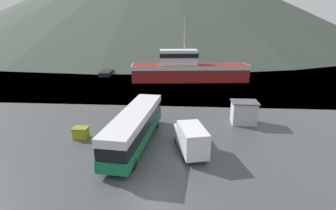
# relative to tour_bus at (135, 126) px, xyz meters

# --- Properties ---
(ground_plane) EXTENTS (400.00, 400.00, 0.00)m
(ground_plane) POSITION_rel_tour_bus_xyz_m (2.68, -7.87, -1.76)
(ground_plane) COLOR #424447
(water_surface) EXTENTS (240.00, 240.00, 0.00)m
(water_surface) POSITION_rel_tour_bus_xyz_m (2.68, 131.58, -1.76)
(water_surface) COLOR slate
(water_surface) RESTS_ON ground
(tour_bus) EXTENTS (3.56, 12.28, 3.11)m
(tour_bus) POSITION_rel_tour_bus_xyz_m (0.00, 0.00, 0.00)
(tour_bus) COLOR #146B3D
(tour_bus) RESTS_ON ground
(delivery_van) EXTENTS (3.14, 5.69, 2.46)m
(delivery_van) POSITION_rel_tour_bus_xyz_m (5.01, -1.21, -0.46)
(delivery_van) COLOR silver
(delivery_van) RESTS_ON ground
(fishing_boat) EXTENTS (22.30, 6.65, 11.61)m
(fishing_boat) POSITION_rel_tour_bus_xyz_m (4.76, 28.03, 0.53)
(fishing_boat) COLOR maroon
(fishing_boat) RESTS_ON water_surface
(storage_bin) EXTENTS (1.45, 1.15, 1.10)m
(storage_bin) POSITION_rel_tour_bus_xyz_m (-5.50, 0.87, -1.20)
(storage_bin) COLOR olive
(storage_bin) RESTS_ON ground
(dock_kiosk) EXTENTS (2.85, 2.23, 2.51)m
(dock_kiosk) POSITION_rel_tour_bus_xyz_m (10.90, 6.02, -0.49)
(dock_kiosk) COLOR #B2B2B7
(dock_kiosk) RESTS_ON ground
(small_boat) EXTENTS (2.69, 6.85, 0.83)m
(small_boat) POSITION_rel_tour_bus_xyz_m (-12.65, 33.41, -1.35)
(small_boat) COLOR black
(small_boat) RESTS_ON water_surface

